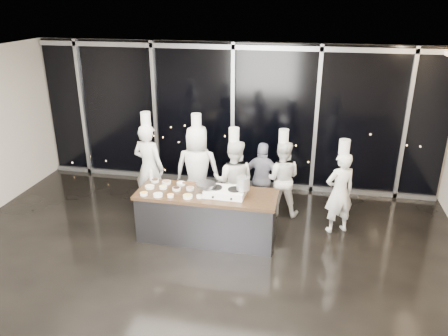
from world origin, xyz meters
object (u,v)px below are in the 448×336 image
object	(u,v)px
chef_left	(197,170)
chef_center	(234,180)
chef_side	(340,191)
demo_counter	(207,216)
stock_pot	(243,183)
chef_far_left	(149,167)
chef_right	(282,178)
frying_pan	(206,185)
stove	(225,192)
guest	(263,179)

from	to	relation	value
chef_left	chef_center	distance (m)	0.78
chef_center	chef_side	size ratio (longest dim) A/B	1.04
chef_side	demo_counter	bearing A→B (deg)	-9.31
stock_pot	chef_side	size ratio (longest dim) A/B	0.12
chef_far_left	chef_center	distance (m)	1.75
chef_right	stock_pot	bearing A→B (deg)	65.51
stock_pot	chef_far_left	xyz separation A→B (m)	(-2.05, 0.95, -0.23)
frying_pan	stove	bearing A→B (deg)	1.64
stock_pot	chef_left	world-z (taller)	chef_left
guest	chef_right	bearing A→B (deg)	-160.75
frying_pan	chef_left	bearing A→B (deg)	114.39
stock_pot	chef_far_left	world-z (taller)	chef_far_left
chef_center	chef_side	xyz separation A→B (m)	(1.96, -0.05, -0.03)
chef_right	chef_far_left	bearing A→B (deg)	6.36
stock_pot	guest	bearing A→B (deg)	80.18
chef_center	guest	world-z (taller)	chef_center
frying_pan	chef_center	world-z (taller)	chef_center
demo_counter	chef_side	xyz separation A→B (m)	(2.29, 0.75, 0.35)
stove	guest	bearing A→B (deg)	68.38
demo_counter	stove	xyz separation A→B (m)	(0.33, -0.03, 0.51)
stove	frying_pan	distance (m)	0.36
chef_side	chef_center	bearing A→B (deg)	-28.91
frying_pan	chef_left	xyz separation A→B (m)	(-0.41, 1.00, -0.15)
demo_counter	chef_center	xyz separation A→B (m)	(0.33, 0.80, 0.38)
stock_pot	chef_right	size ratio (longest dim) A/B	0.13
stove	stock_pot	world-z (taller)	stock_pot
chef_center	demo_counter	bearing A→B (deg)	66.25
chef_left	stove	bearing A→B (deg)	122.52
stock_pot	guest	distance (m)	1.26
frying_pan	chef_right	xyz separation A→B (m)	(1.22, 1.26, -0.29)
chef_left	chef_center	size ratio (longest dim) A/B	1.10
frying_pan	chef_left	distance (m)	1.09
frying_pan	chef_center	bearing A→B (deg)	69.63
chef_far_left	demo_counter	bearing A→B (deg)	160.44
chef_center	guest	bearing A→B (deg)	-147.07
stove	chef_center	xyz separation A→B (m)	(-0.00, 0.83, -0.14)
chef_right	demo_counter	bearing A→B (deg)	45.19
chef_center	chef_side	distance (m)	1.96
chef_left	guest	bearing A→B (deg)	-176.56
stove	guest	xyz separation A→B (m)	(0.51, 1.18, -0.22)
chef_center	chef_right	distance (m)	0.98
stock_pot	chef_far_left	size ratio (longest dim) A/B	0.11
chef_left	chef_right	bearing A→B (deg)	-175.53
demo_counter	stock_pot	distance (m)	0.95
demo_counter	stove	distance (m)	0.61
demo_counter	chef_far_left	bearing A→B (deg)	146.71
guest	stove	bearing A→B (deg)	73.24
stove	guest	world-z (taller)	guest
demo_counter	chef_side	distance (m)	2.44
chef_far_left	guest	size ratio (longest dim) A/B	1.36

